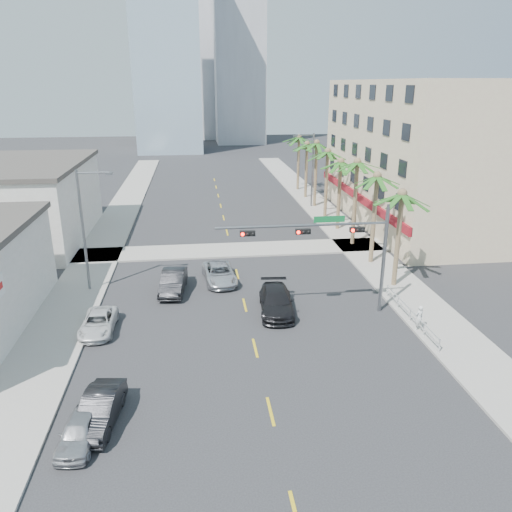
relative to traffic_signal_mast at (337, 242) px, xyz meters
The scene contains 28 objects.
ground 11.06m from the traffic_signal_mast, 126.03° to the right, with size 260.00×260.00×0.00m, color #262628.
sidewalk_right 14.44m from the traffic_signal_mast, 62.71° to the left, with size 4.00×120.00×0.15m, color gray.
sidewalk_left 22.05m from the traffic_signal_mast, 145.89° to the left, with size 4.00×120.00×0.15m, color gray.
sidewalk_cross 15.99m from the traffic_signal_mast, 112.38° to the left, with size 80.00×4.00×0.15m, color gray.
building_right 27.47m from the traffic_signal_mast, 53.68° to the left, with size 15.25×28.00×15.00m.
building_left_far 32.30m from the traffic_signal_mast, 141.59° to the left, with size 11.00×18.00×7.20m, color beige.
tower_far_left 90.14m from the traffic_signal_mast, 99.00° to the left, with size 14.00×14.00×48.00m, color #99B2C6.
tower_far_right 105.10m from the traffic_signal_mast, 88.20° to the left, with size 12.00×12.00×60.00m, color #ADADB2.
tower_far_center 118.45m from the traffic_signal_mast, 94.29° to the left, with size 16.00×16.00×42.00m, color #ADADB2.
traffic_signal_mast is the anchor object (origin of this frame).
palm_tree_0 7.37m from the traffic_signal_mast, 34.84° to the left, with size 4.80×4.80×7.80m.
palm_tree_1 11.18m from the traffic_signal_mast, 57.84° to the left, with size 4.80×4.80×8.16m.
palm_tree_2 15.81m from the traffic_signal_mast, 68.07° to the left, with size 4.80×4.80×8.52m.
palm_tree_3 20.59m from the traffic_signal_mast, 73.51° to the left, with size 4.80×4.80×7.80m.
palm_tree_4 25.63m from the traffic_signal_mast, 76.83° to the left, with size 4.80×4.80×8.16m.
palm_tree_5 30.72m from the traffic_signal_mast, 79.05° to the left, with size 4.80×4.80×8.52m.
palm_tree_6 35.78m from the traffic_signal_mast, 80.63° to the left, with size 4.80×4.80×7.80m.
palm_tree_7 40.93m from the traffic_signal_mast, 81.82° to the left, with size 4.80×4.80×8.16m.
streetlight_left 17.84m from the traffic_signal_mast, 160.18° to the left, with size 2.55×0.25×9.00m.
streetlight_right 30.50m from the traffic_signal_mast, 80.16° to the left, with size 2.55×0.25×9.00m.
guardrail 6.59m from the traffic_signal_mast, 23.39° to the right, with size 0.08×8.08×1.00m.
car_parked_near 18.58m from the traffic_signal_mast, 142.06° to the right, with size 1.44×3.58×1.22m, color #B1B1B6.
car_parked_mid 17.32m from the traffic_signal_mast, 144.15° to the right, with size 1.50×4.29×1.41m, color black.
car_parked_far 15.85m from the traffic_signal_mast, behind, with size 1.96×4.24×1.18m, color silver.
car_lane_left 12.67m from the traffic_signal_mast, 154.74° to the left, with size 1.66×4.77×1.57m, color black.
car_lane_center 10.75m from the traffic_signal_mast, 137.86° to the left, with size 2.27×4.93×1.37m, color silver.
car_lane_right 5.77m from the traffic_signal_mast, 169.03° to the left, with size 2.16×5.33×1.55m, color black.
pedestrian 6.88m from the traffic_signal_mast, 35.05° to the right, with size 0.59×0.39×1.61m, color silver.
Camera 1 is at (-3.11, -21.57, 14.65)m, focal length 35.00 mm.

